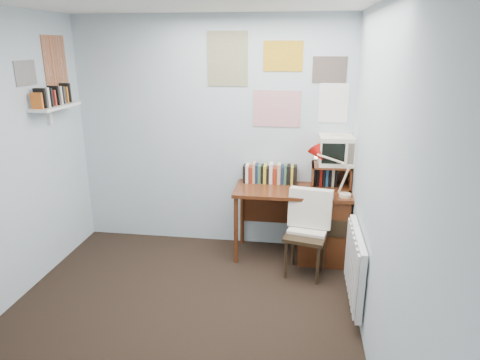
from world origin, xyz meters
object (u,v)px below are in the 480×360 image
object	(u,v)px
desk_chair	(306,236)
radiator	(355,266)
wall_shelf	(56,107)
tv_riser	(331,176)
desk_lamp	(347,176)
crt_tv	(336,149)
desk	(317,222)

from	to	relation	value
desk_chair	radiator	bearing A→B (deg)	-40.33
desk_chair	wall_shelf	distance (m)	2.73
desk_chair	tv_riser	bearing A→B (deg)	77.08
desk_lamp	crt_tv	bearing A→B (deg)	91.46
desk_chair	wall_shelf	size ratio (longest dim) A/B	1.33
desk	desk_chair	xyz separation A→B (m)	(-0.12, -0.39, 0.01)
desk_chair	desk_lamp	world-z (taller)	desk_lamp
desk	wall_shelf	world-z (taller)	wall_shelf
desk_chair	tv_riser	size ratio (longest dim) A/B	2.06
desk	desk_lamp	bearing A→B (deg)	-33.43
desk	tv_riser	size ratio (longest dim) A/B	3.00
radiator	wall_shelf	distance (m)	3.15
desk_lamp	radiator	distance (m)	0.95
tv_riser	radiator	size ratio (longest dim) A/B	0.50
radiator	tv_riser	bearing A→B (deg)	99.28
desk_chair	crt_tv	distance (m)	0.96
desk	radiator	xyz separation A→B (m)	(0.29, -0.93, 0.01)
radiator	wall_shelf	xyz separation A→B (m)	(-2.86, 0.55, 1.20)
desk_chair	radiator	distance (m)	0.68
desk_lamp	crt_tv	world-z (taller)	crt_tv
tv_riser	crt_tv	distance (m)	0.29
crt_tv	wall_shelf	size ratio (longest dim) A/B	0.55
desk_lamp	crt_tv	distance (m)	0.37
desk_lamp	tv_riser	xyz separation A→B (m)	(-0.13, 0.27, -0.09)
crt_tv	radiator	xyz separation A→B (m)	(0.14, -1.06, -0.75)
desk_lamp	wall_shelf	xyz separation A→B (m)	(-2.82, -0.22, 0.64)
desk_chair	desk_lamp	xyz separation A→B (m)	(0.37, 0.23, 0.56)
wall_shelf	radiator	bearing A→B (deg)	-10.89
desk	crt_tv	bearing A→B (deg)	40.97
radiator	wall_shelf	world-z (taller)	wall_shelf
radiator	desk	bearing A→B (deg)	107.24
desk	desk_chair	distance (m)	0.41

